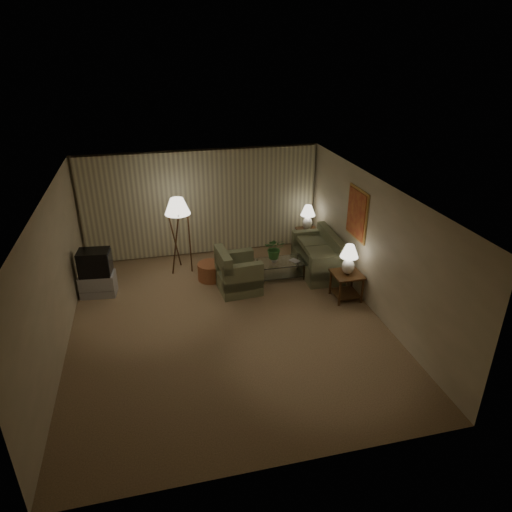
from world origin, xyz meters
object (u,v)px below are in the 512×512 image
at_px(floor_lamp, 179,234).
at_px(side_table_near, 347,281).
at_px(table_lamp_far, 308,215).
at_px(tv_cabinet, 98,284).
at_px(crt_tv, 95,263).
at_px(sofa, 318,257).
at_px(coffee_table, 280,267).
at_px(side_table_far, 307,236).
at_px(ottoman, 211,271).
at_px(armchair, 239,274).
at_px(table_lamp_near, 349,257).
at_px(vase, 274,259).

bearing_deg(floor_lamp, side_table_near, -33.21).
height_order(table_lamp_far, tv_cabinet, table_lamp_far).
xyz_separation_m(side_table_near, floor_lamp, (-3.33, 2.18, 0.54)).
distance_m(table_lamp_far, crt_tv, 5.33).
relative_size(sofa, coffee_table, 1.55).
distance_m(sofa, side_table_far, 1.23).
bearing_deg(sofa, ottoman, -92.08).
bearing_deg(table_lamp_far, tv_cabinet, -167.50).
xyz_separation_m(tv_cabinet, ottoman, (2.49, 0.13, -0.05)).
distance_m(coffee_table, tv_cabinet, 4.10).
height_order(side_table_near, side_table_far, same).
bearing_deg(sofa, coffee_table, -81.62).
bearing_deg(floor_lamp, tv_cabinet, -157.92).
distance_m(side_table_near, floor_lamp, 4.01).
height_order(sofa, crt_tv, crt_tv).
bearing_deg(armchair, sofa, -82.09).
xyz_separation_m(table_lamp_far, tv_cabinet, (-5.20, -1.15, -0.74)).
xyz_separation_m(armchair, table_lamp_near, (2.17, -0.92, 0.60)).
bearing_deg(side_table_far, tv_cabinet, -167.50).
xyz_separation_m(side_table_far, coffee_table, (-1.10, -1.32, -0.13)).
bearing_deg(vase, sofa, 5.18).
xyz_separation_m(ottoman, vase, (1.46, -0.30, 0.29)).
height_order(crt_tv, vase, crt_tv).
height_order(armchair, vase, armchair).
distance_m(side_table_far, ottoman, 2.90).
bearing_deg(table_lamp_near, armchair, 157.07).
height_order(sofa, ottoman, sofa).
distance_m(tv_cabinet, ottoman, 2.49).
height_order(armchair, table_lamp_near, table_lamp_near).
bearing_deg(ottoman, crt_tv, -176.94).
bearing_deg(table_lamp_far, vase, -133.53).
distance_m(table_lamp_far, tv_cabinet, 5.38).
bearing_deg(table_lamp_near, side_table_near, 7.13).
relative_size(floor_lamp, ottoman, 3.05).
xyz_separation_m(armchair, crt_tv, (-3.03, 0.50, 0.39)).
height_order(armchair, crt_tv, crt_tv).
distance_m(sofa, ottoman, 2.57).
relative_size(table_lamp_far, tv_cabinet, 0.84).
distance_m(table_lamp_far, ottoman, 3.00).
xyz_separation_m(table_lamp_near, floor_lamp, (-3.33, 2.18, -0.04)).
xyz_separation_m(sofa, side_table_near, (0.15, -1.35, 0.04)).
height_order(table_lamp_near, ottoman, table_lamp_near).
relative_size(table_lamp_near, table_lamp_far, 1.01).
height_order(table_lamp_far, vase, table_lamp_far).
distance_m(coffee_table, floor_lamp, 2.50).
bearing_deg(side_table_near, sofa, 96.34).
bearing_deg(side_table_near, floor_lamp, 146.79).
bearing_deg(side_table_far, table_lamp_near, -90.00).
bearing_deg(floor_lamp, table_lamp_near, -33.21).
bearing_deg(table_lamp_far, sofa, -97.01).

